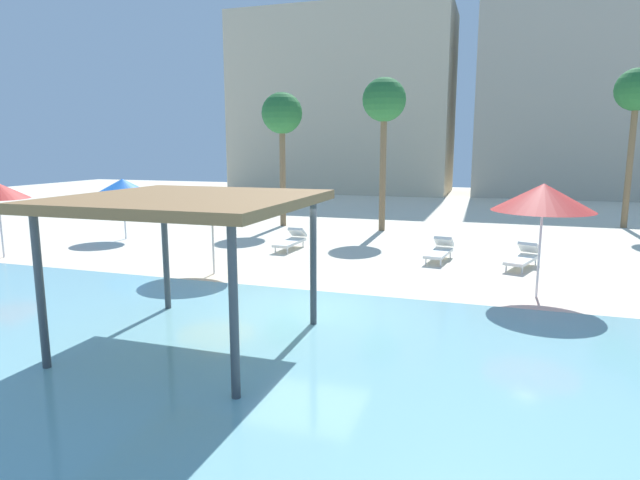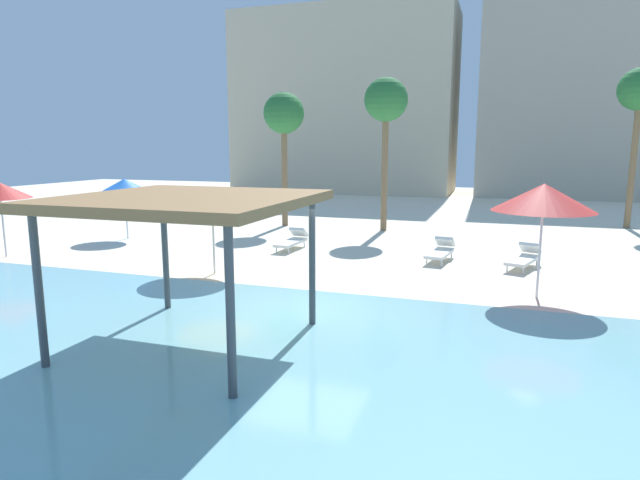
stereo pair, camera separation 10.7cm
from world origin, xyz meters
The scene contains 15 objects.
ground_plane centered at (0.00, 0.00, 0.00)m, with size 80.00×80.00×0.00m, color beige.
lagoon_water centered at (0.00, -5.25, 0.02)m, with size 44.00×13.50×0.04m, color #7AB7C1.
shade_pavilion centered at (-1.35, -2.81, 2.70)m, with size 4.28×4.28×2.87m.
beach_umbrella_orange_0 centered at (-3.91, 2.50, 2.29)m, with size 2.39×2.39×2.62m.
beach_umbrella_blue_1 centered at (-10.43, 6.83, 2.19)m, with size 2.00×2.00×2.47m.
beach_umbrella_red_2 centered at (5.09, 2.81, 2.53)m, with size 2.47×2.47×2.87m.
beach_umbrella_red_3 centered at (-11.97, 2.38, 2.29)m, with size 2.00×2.00×2.57m.
lounge_chair_0 centered at (2.31, 6.59, 0.33)m, with size 0.84×1.96×0.74m.
lounge_chair_1 centered at (-3.14, 6.90, 0.33)m, with size 0.69×1.92×0.74m.
lounge_chair_2 centered at (4.91, 6.31, 0.33)m, with size 1.17×1.99×0.74m.
palm_tree_1 centered at (-0.85, 12.30, 5.59)m, with size 1.90×1.90×6.72m.
palm_tree_2 centered at (9.76, 16.67, 6.07)m, with size 1.90×1.90×7.23m.
palm_tree_3 centered at (-5.65, 12.30, 5.13)m, with size 1.90×1.90×6.23m.
hotel_block_0 centered at (-8.64, 33.27, 7.28)m, with size 17.87×8.20×14.56m, color beige.
hotel_block_1 centered at (10.69, 34.41, 7.51)m, with size 17.03×8.80×15.01m, color #B2A893.
Camera 2 is at (4.09, -11.32, 3.76)m, focal length 30.08 mm.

